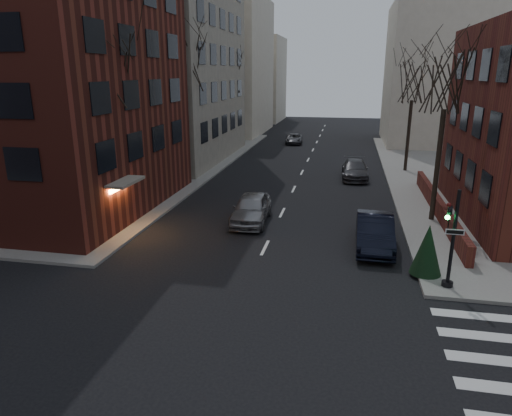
{
  "coord_description": "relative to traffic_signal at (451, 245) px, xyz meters",
  "views": [
    {
      "loc": [
        3.74,
        -8.86,
        8.45
      ],
      "look_at": [
        -0.49,
        12.14,
        2.0
      ],
      "focal_mm": 32.0,
      "sensor_mm": 36.0,
      "label": 1
    }
  ],
  "objects": [
    {
      "name": "sidewalk_far_left",
      "position": [
        -36.94,
        21.01,
        -1.83
      ],
      "size": [
        44.0,
        44.0,
        0.15
      ],
      "primitive_type": "cube",
      "color": "gray",
      "rests_on": "ground"
    },
    {
      "name": "building_left_brick",
      "position": [
        -23.44,
        7.51,
        7.09
      ],
      "size": [
        15.0,
        15.0,
        18.0
      ],
      "primitive_type": "cube",
      "color": "maroon",
      "rests_on": "ground"
    },
    {
      "name": "building_left_tan",
      "position": [
        -24.94,
        25.01,
        12.09
      ],
      "size": [
        18.0,
        18.0,
        28.0
      ],
      "primitive_type": "cube",
      "color": "#A29886",
      "rests_on": "ground"
    },
    {
      "name": "low_wall_right",
      "position": [
        1.36,
        10.01,
        -1.26
      ],
      "size": [
        0.35,
        16.0,
        1.0
      ],
      "primitive_type": "cube",
      "color": "#582219",
      "rests_on": "sidewalk_far_right"
    },
    {
      "name": "building_distant_la",
      "position": [
        -22.94,
        46.01,
        7.09
      ],
      "size": [
        14.0,
        16.0,
        18.0
      ],
      "primitive_type": "cube",
      "color": "beige",
      "rests_on": "ground"
    },
    {
      "name": "building_distant_ra",
      "position": [
        7.06,
        41.01,
        6.09
      ],
      "size": [
        14.0,
        14.0,
        16.0
      ],
      "primitive_type": "cube",
      "color": "beige",
      "rests_on": "ground"
    },
    {
      "name": "building_distant_lb",
      "position": [
        -20.94,
        63.01,
        5.09
      ],
      "size": [
        10.0,
        12.0,
        14.0
      ],
      "primitive_type": "cube",
      "color": "beige",
      "rests_on": "ground"
    },
    {
      "name": "traffic_signal",
      "position": [
        0.0,
        0.0,
        0.0
      ],
      "size": [
        0.76,
        0.44,
        4.0
      ],
      "color": "black",
      "rests_on": "sidewalk_far_right"
    },
    {
      "name": "tree_left_a",
      "position": [
        -16.74,
        5.01,
        6.56
      ],
      "size": [
        4.18,
        4.18,
        10.26
      ],
      "color": "#2D231C",
      "rests_on": "sidewalk_far_left"
    },
    {
      "name": "tree_left_b",
      "position": [
        -16.74,
        17.01,
        7.0
      ],
      "size": [
        4.4,
        4.4,
        10.8
      ],
      "color": "#2D231C",
      "rests_on": "sidewalk_far_left"
    },
    {
      "name": "tree_left_c",
      "position": [
        -16.74,
        31.01,
        6.12
      ],
      "size": [
        3.96,
        3.96,
        9.72
      ],
      "color": "#2D231C",
      "rests_on": "sidewalk_far_left"
    },
    {
      "name": "tree_right_a",
      "position": [
        0.86,
        9.01,
        6.12
      ],
      "size": [
        3.96,
        3.96,
        9.72
      ],
      "color": "#2D231C",
      "rests_on": "sidewalk_far_right"
    },
    {
      "name": "tree_right_b",
      "position": [
        0.86,
        23.01,
        5.68
      ],
      "size": [
        3.74,
        3.74,
        9.18
      ],
      "color": "#2D231C",
      "rests_on": "sidewalk_far_right"
    },
    {
      "name": "streetlamp_near",
      "position": [
        -16.14,
        13.01,
        2.33
      ],
      "size": [
        0.36,
        0.36,
        6.28
      ],
      "color": "black",
      "rests_on": "sidewalk_far_left"
    },
    {
      "name": "streetlamp_far",
      "position": [
        -16.14,
        33.01,
        2.33
      ],
      "size": [
        0.36,
        0.36,
        6.28
      ],
      "color": "black",
      "rests_on": "sidewalk_far_left"
    },
    {
      "name": "parked_sedan",
      "position": [
        -2.63,
        4.11,
        -1.08
      ],
      "size": [
        1.78,
        5.04,
        1.66
      ],
      "primitive_type": "imported",
      "rotation": [
        0.0,
        0.0,
        -0.01
      ],
      "color": "black",
      "rests_on": "ground"
    },
    {
      "name": "car_lane_silver",
      "position": [
        -9.44,
        6.83,
        -1.08
      ],
      "size": [
        2.14,
        4.94,
        1.66
      ],
      "primitive_type": "imported",
      "rotation": [
        0.0,
        0.0,
        0.04
      ],
      "color": "gray",
      "rests_on": "ground"
    },
    {
      "name": "car_lane_gray",
      "position": [
        -3.48,
        19.52,
        -1.17
      ],
      "size": [
        2.19,
        5.13,
        1.48
      ],
      "primitive_type": "imported",
      "rotation": [
        0.0,
        0.0,
        0.02
      ],
      "color": "#38383D",
      "rests_on": "ground"
    },
    {
      "name": "car_lane_far",
      "position": [
        -10.59,
        37.22,
        -1.32
      ],
      "size": [
        2.26,
        4.33,
        1.17
      ],
      "primitive_type": "imported",
      "rotation": [
        0.0,
        0.0,
        0.08
      ],
      "color": "#424247",
      "rests_on": "ground"
    },
    {
      "name": "sandwich_board",
      "position": [
        1.29,
        10.29,
        -1.28
      ],
      "size": [
        0.44,
        0.61,
        0.96
      ],
      "primitive_type": "cube",
      "rotation": [
        0.0,
        0.0,
        0.03
      ],
      "color": "silver",
      "rests_on": "sidewalk_far_right"
    },
    {
      "name": "evergreen_shrub",
      "position": [
        -0.64,
        1.1,
        -0.66
      ],
      "size": [
        1.61,
        1.61,
        2.19
      ],
      "primitive_type": "cone",
      "rotation": [
        0.0,
        0.0,
        0.27
      ],
      "color": "black",
      "rests_on": "sidewalk_far_right"
    }
  ]
}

